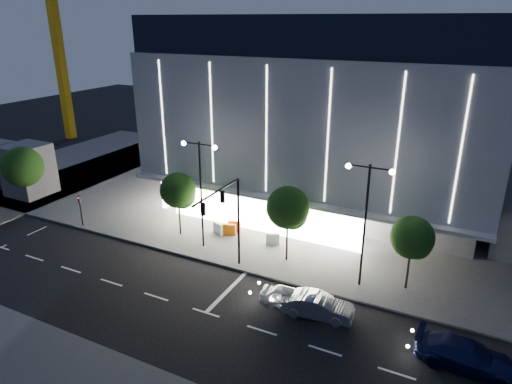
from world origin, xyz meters
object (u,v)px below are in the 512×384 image
object	(u,v)px
ped_signal_far	(80,208)
barrier_d	(273,239)
car_second	(317,306)
barrier_c	(234,226)
car_lead	(290,298)
barrier_b	(218,228)
street_lamp_east	(366,208)
street_lamp_west	(201,179)
tree_right	(412,240)
barrier_a	(229,230)
car_third	(467,355)
tree_mid	(288,210)
tree_left	(178,192)
traffic_mast	(228,212)

from	to	relation	value
ped_signal_far	barrier_d	bearing A→B (deg)	14.17
car_second	barrier_c	bearing A→B (deg)	44.71
car_lead	barrier_c	xyz separation A→B (m)	(-8.61, 7.98, -0.02)
barrier_b	street_lamp_east	bearing A→B (deg)	10.78
street_lamp_west	tree_right	bearing A→B (deg)	3.64
barrier_d	barrier_a	bearing A→B (deg)	156.74
car_second	car_third	world-z (taller)	car_third
ped_signal_far	tree_right	distance (m)	28.21
ped_signal_far	barrier_b	distance (m)	12.60
car_lead	street_lamp_west	bearing A→B (deg)	61.62
barrier_d	tree_mid	bearing A→B (deg)	-65.23
ped_signal_far	car_second	size ratio (longest dim) A/B	0.66
tree_right	barrier_d	size ratio (longest dim) A/B	5.01
street_lamp_west	barrier_d	xyz separation A→B (m)	(5.00, 2.79, -5.31)
barrier_a	barrier_b	bearing A→B (deg)	170.73
ped_signal_far	tree_left	size ratio (longest dim) A/B	0.52
tree_left	barrier_b	bearing A→B (deg)	27.94
tree_mid	barrier_b	world-z (taller)	tree_mid
traffic_mast	ped_signal_far	size ratio (longest dim) A/B	2.36
car_third	barrier_c	xyz separation A→B (m)	(-19.23, 8.81, -0.12)
traffic_mast	ped_signal_far	world-z (taller)	traffic_mast
street_lamp_west	barrier_b	bearing A→B (deg)	92.78
car_lead	tree_right	bearing A→B (deg)	-52.74
street_lamp_east	ped_signal_far	xyz separation A→B (m)	(-25.00, -1.50, -4.07)
street_lamp_east	car_third	size ratio (longest dim) A/B	1.70
tree_mid	car_second	size ratio (longest dim) A/B	1.35
car_second	tree_right	bearing A→B (deg)	-46.49
street_lamp_west	barrier_c	distance (m)	6.42
street_lamp_east	tree_right	bearing A→B (deg)	18.63
barrier_a	tree_mid	bearing A→B (deg)	-35.84
car_second	car_third	size ratio (longest dim) A/B	0.86
tree_mid	car_third	world-z (taller)	tree_mid
street_lamp_east	barrier_a	bearing A→B (deg)	167.29
car_second	barrier_a	bearing A→B (deg)	47.56
ped_signal_far	tree_left	xyz separation A→B (m)	(9.03, 2.52, 2.15)
tree_left	barrier_d	world-z (taller)	tree_left
car_lead	car_second	xyz separation A→B (m)	(1.92, -0.12, 0.08)
ped_signal_far	barrier_a	size ratio (longest dim) A/B	2.73
car_third	tree_left	bearing A→B (deg)	77.00
tree_left	tree_mid	bearing A→B (deg)	0.00
traffic_mast	street_lamp_west	size ratio (longest dim) A/B	0.79
car_lead	barrier_d	distance (m)	8.60
barrier_a	barrier_b	distance (m)	1.04
tree_mid	barrier_a	world-z (taller)	tree_mid
tree_right	barrier_b	xyz separation A→B (m)	(-16.15, 1.51, -3.23)
street_lamp_west	car_lead	xyz separation A→B (m)	(9.58, -4.49, -5.28)
ped_signal_far	tree_right	size ratio (longest dim) A/B	0.54
tree_right	barrier_c	bearing A→B (deg)	170.70
barrier_d	traffic_mast	bearing A→B (deg)	-124.50
street_lamp_west	car_lead	bearing A→B (deg)	-25.13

